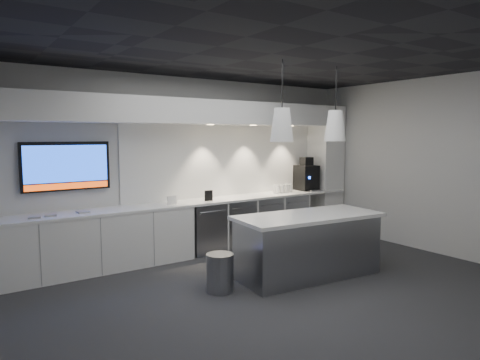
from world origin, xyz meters
TOP-DOWN VIEW (x-y plane):
  - floor at (0.00, 0.00)m, footprint 7.00×7.00m
  - ceiling at (0.00, 0.00)m, footprint 7.00×7.00m
  - wall_back at (0.00, 2.50)m, footprint 7.00×0.00m
  - wall_front at (0.00, -2.50)m, footprint 7.00×0.00m
  - wall_right at (3.50, 0.00)m, footprint 0.00×7.00m
  - back_counter at (0.00, 2.17)m, footprint 6.80×0.65m
  - left_base_cabinets at (-1.75, 2.17)m, footprint 3.30×0.63m
  - fridge_unit_a at (0.25, 2.17)m, footprint 0.60×0.61m
  - fridge_unit_b at (0.88, 2.17)m, footprint 0.60×0.61m
  - fridge_unit_c at (1.51, 2.17)m, footprint 0.60×0.61m
  - fridge_unit_d at (2.14, 2.17)m, footprint 0.60×0.61m
  - backsplash at (1.20, 2.48)m, footprint 4.60×0.03m
  - soffit at (0.00, 2.20)m, footprint 6.90×0.60m
  - column at (3.20, 2.20)m, footprint 0.55×0.55m
  - wall_tv at (-1.90, 2.45)m, footprint 1.25×0.07m
  - island at (0.84, 0.21)m, footprint 2.19×1.11m
  - bin at (-0.51, 0.40)m, footprint 0.39×0.39m
  - coffee_machine at (2.66, 2.20)m, footprint 0.41×0.57m
  - sign_black at (0.30, 2.08)m, footprint 0.14×0.05m
  - sign_white at (-0.39, 2.08)m, footprint 0.18×0.06m
  - cup_cluster at (2.03, 2.18)m, footprint 0.38×0.18m
  - tray_b at (-2.41, 2.10)m, footprint 0.19×0.19m
  - tray_c at (-2.20, 2.14)m, footprint 0.19×0.19m
  - tray_d at (-1.77, 2.14)m, footprint 0.17×0.17m
  - pendant_left at (0.34, 0.21)m, footprint 0.31×0.31m
  - pendant_right at (1.35, 0.21)m, footprint 0.31×0.31m

SIDE VIEW (x-z plane):
  - floor at x=0.00m, z-range 0.00..0.00m
  - bin at x=-0.51m, z-range 0.00..0.50m
  - fridge_unit_a at x=0.25m, z-range 0.00..0.85m
  - fridge_unit_b at x=0.88m, z-range 0.00..0.85m
  - fridge_unit_c at x=1.51m, z-range 0.00..0.85m
  - fridge_unit_d at x=2.14m, z-range 0.00..0.85m
  - left_base_cabinets at x=-1.75m, z-range 0.00..0.86m
  - island at x=0.84m, z-range 0.00..0.90m
  - back_counter at x=0.00m, z-range 0.86..0.90m
  - tray_b at x=-2.41m, z-range 0.90..0.92m
  - tray_c at x=-2.20m, z-range 0.90..0.92m
  - tray_d at x=-1.77m, z-range 0.90..0.92m
  - sign_white at x=-0.39m, z-range 0.90..1.04m
  - cup_cluster at x=2.03m, z-range 0.90..1.05m
  - sign_black at x=0.30m, z-range 0.90..1.08m
  - coffee_machine at x=2.66m, z-range 0.84..1.51m
  - column at x=3.20m, z-range 0.00..2.60m
  - wall_back at x=0.00m, z-range -2.00..5.00m
  - wall_front at x=0.00m, z-range -2.00..5.00m
  - wall_right at x=3.50m, z-range -2.00..5.00m
  - backsplash at x=1.20m, z-range 0.90..2.20m
  - wall_tv at x=-1.90m, z-range 1.20..1.92m
  - pendant_left at x=0.34m, z-range 1.58..2.72m
  - pendant_right at x=1.35m, z-range 1.58..2.72m
  - soffit at x=0.00m, z-range 2.20..2.60m
  - ceiling at x=0.00m, z-range 3.00..3.00m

